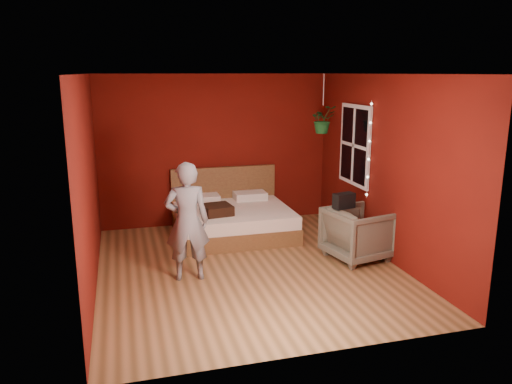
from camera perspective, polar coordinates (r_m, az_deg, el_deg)
name	(u,v)px	position (r m, az deg, el deg)	size (l,w,h in m)	color
floor	(249,268)	(6.94, -0.84, -8.67)	(4.50, 4.50, 0.00)	#9B683E
room_walls	(248,147)	(6.49, -0.89, 5.19)	(4.04, 4.54, 2.62)	#61110A
window	(355,145)	(8.04, 11.20, 5.26)	(0.05, 0.97, 1.27)	white
fairy_lights	(369,150)	(7.57, 12.79, 4.68)	(0.04, 0.04, 1.45)	silver
bed	(232,219)	(8.26, -2.71, -3.08)	(1.84, 1.57, 1.01)	brown
person	(187,222)	(6.41, -7.88, -3.37)	(0.56, 0.37, 1.55)	slate
armchair	(358,234)	(7.30, 11.57, -4.67)	(0.80, 0.83, 0.75)	#676351
handbag	(344,201)	(7.13, 10.01, -0.99)	(0.30, 0.15, 0.22)	black
throw_pillow	(217,210)	(7.79, -4.44, -2.03)	(0.42, 0.42, 0.15)	black
hanging_plant	(323,119)	(8.08, 7.63, 8.22)	(0.44, 0.39, 0.93)	silver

